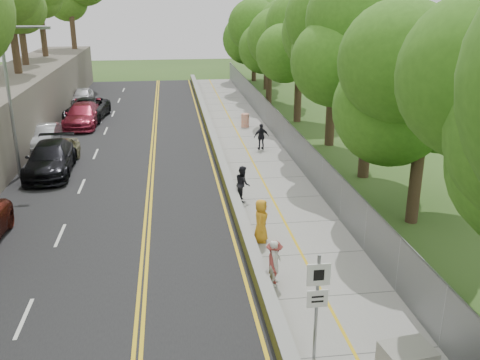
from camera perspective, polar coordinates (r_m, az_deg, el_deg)
ground at (r=17.60m, az=1.88°, el=-12.92°), size 140.00×140.00×0.00m
road at (r=31.27m, az=-12.52°, el=1.30°), size 11.20×66.00×0.04m
sidewalk at (r=31.54m, az=2.01°, el=1.92°), size 4.20×66.00×0.05m
jersey_barrier at (r=31.18m, az=-2.16°, el=2.24°), size 0.42×66.00×0.60m
chainlink_fence at (r=31.68m, az=5.79°, el=3.74°), size 0.04×66.00×2.00m
trees_fenceside at (r=31.29m, az=10.49°, el=14.51°), size 7.00×66.00×14.00m
streetlight at (r=30.15m, az=-23.02°, el=8.64°), size 2.52×0.22×8.00m
signpost at (r=14.28m, az=8.25°, el=-12.18°), size 0.62×0.09×3.10m
construction_barrel at (r=39.98m, az=0.54°, el=6.39°), size 0.60×0.60×0.99m
car_3 at (r=31.03m, az=-19.57°, el=2.15°), size 2.56×5.85×1.67m
car_4 at (r=32.42m, az=-18.84°, el=2.77°), size 2.18×4.56×1.50m
car_5 at (r=36.61m, az=-20.16°, el=4.38°), size 1.64×4.44×1.45m
car_6 at (r=44.07m, az=-16.02°, el=7.27°), size 3.35×6.21×1.65m
car_7 at (r=41.86m, az=-16.44°, el=6.65°), size 2.48×5.78×1.66m
car_8 at (r=50.80m, az=-16.43°, el=8.59°), size 1.75×4.20×1.42m
painter_0 at (r=21.11m, az=2.26°, el=-4.36°), size 0.79×0.99×1.76m
painter_1 at (r=18.15m, az=3.75°, el=-8.79°), size 0.57×0.68×1.61m
painter_2 at (r=25.27m, az=0.30°, el=-0.38°), size 0.69×0.86×1.72m
painter_3 at (r=18.27m, az=3.67°, el=-8.71°), size 0.72×1.07×1.53m
person_far at (r=33.92m, az=2.30°, el=4.64°), size 1.02×0.53×1.65m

